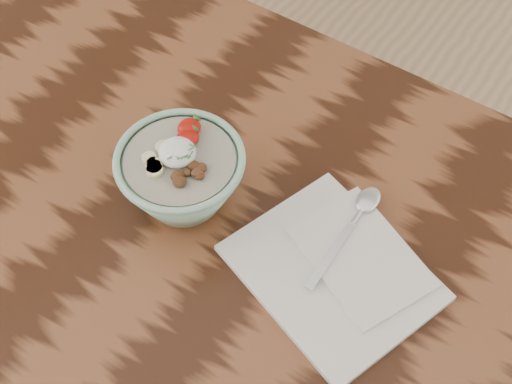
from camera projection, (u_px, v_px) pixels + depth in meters
table at (249, 291)px, 106.10cm from camera, size 160.00×90.00×75.00cm
breakfast_bowl at (182, 175)px, 99.34cm from camera, size 18.11×18.11×12.16cm
napkin at (338, 269)px, 96.94cm from camera, size 31.24×28.11×1.59cm
spoon at (359, 213)px, 100.62cm from camera, size 3.34×19.33×1.01cm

